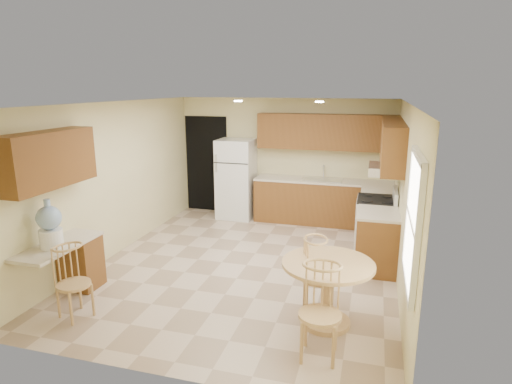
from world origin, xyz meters
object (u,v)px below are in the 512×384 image
(stove, at_px, (376,224))
(chair_table_a, at_px, (318,272))
(dining_table, at_px, (327,284))
(chair_desk, at_px, (68,278))
(water_crock, at_px, (50,226))
(refrigerator, at_px, (236,179))
(chair_table_b, at_px, (319,308))

(stove, relative_size, chair_table_a, 1.13)
(dining_table, relative_size, chair_table_a, 1.10)
(dining_table, height_order, chair_desk, chair_desk)
(stove, height_order, dining_table, stove)
(stove, distance_m, water_crock, 4.97)
(dining_table, bearing_deg, water_crock, -172.89)
(chair_desk, relative_size, water_crock, 1.43)
(refrigerator, bearing_deg, water_crock, -104.01)
(refrigerator, height_order, water_crock, refrigerator)
(refrigerator, relative_size, water_crock, 2.66)
(chair_table_a, xyz_separation_m, water_crock, (-3.27, -0.58, 0.47))
(refrigerator, relative_size, chair_desk, 1.86)
(chair_table_a, bearing_deg, stove, 151.00)
(dining_table, bearing_deg, chair_table_b, -90.00)
(dining_table, bearing_deg, refrigerator, 121.84)
(refrigerator, distance_m, chair_table_b, 5.11)
(refrigerator, distance_m, water_crock, 4.34)
(chair_table_b, bearing_deg, chair_table_a, -83.08)
(chair_table_a, height_order, chair_desk, chair_table_a)
(refrigerator, relative_size, chair_table_a, 1.73)
(chair_table_b, height_order, chair_desk, chair_table_b)
(dining_table, relative_size, chair_desk, 1.18)
(dining_table, xyz_separation_m, chair_desk, (-2.95, -0.73, 0.03))
(stove, relative_size, chair_table_b, 1.09)
(chair_table_a, bearing_deg, refrigerator, -162.25)
(refrigerator, height_order, dining_table, refrigerator)
(stove, bearing_deg, dining_table, -101.57)
(refrigerator, bearing_deg, chair_table_b, -62.58)
(refrigerator, xyz_separation_m, chair_desk, (-0.60, -4.52, -0.29))
(stove, xyz_separation_m, chair_desk, (-3.47, -3.30, 0.08))
(dining_table, height_order, chair_table_b, chair_table_b)
(water_crock, bearing_deg, chair_table_a, 10.11)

